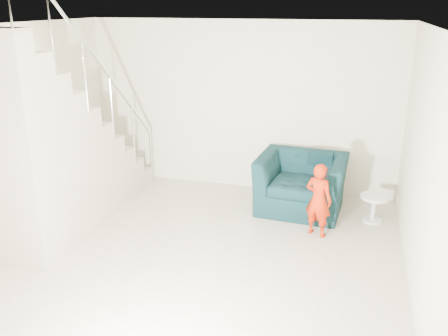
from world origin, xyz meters
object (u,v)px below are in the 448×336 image
Objects in this scene: armchair at (301,183)px; toddler at (318,200)px; side_table at (374,204)px; staircase at (54,162)px.

armchair is 1.25× the size of toddler.
side_table is (1.05, -0.17, -0.14)m from armchair.
side_table is at bearing 18.05° from staircase.
staircase is at bearing 33.57° from toddler.
armchair is 0.35× the size of staircase.
toddler is 2.56× the size of side_table.
armchair is at bearing 170.73° from side_table.
toddler is at bearing -64.44° from armchair.
staircase is (-3.09, -1.52, 0.54)m from armchair.
staircase reaches higher than side_table.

